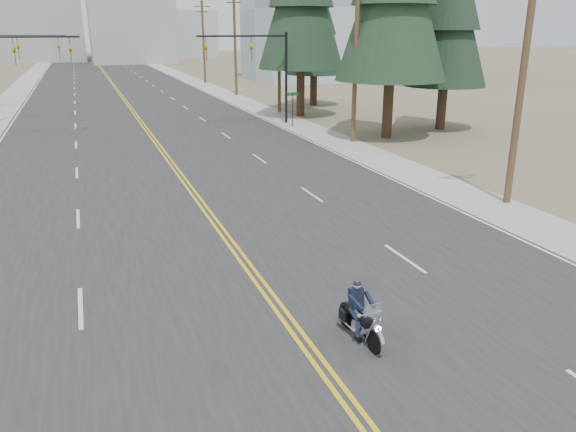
# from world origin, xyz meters

# --- Properties ---
(ground_plane) EXTENTS (400.00, 400.00, 0.00)m
(ground_plane) POSITION_xyz_m (0.00, 0.00, 0.00)
(ground_plane) COLOR #776D56
(ground_plane) RESTS_ON ground
(road) EXTENTS (20.00, 200.00, 0.01)m
(road) POSITION_xyz_m (0.00, 70.00, 0.01)
(road) COLOR #303033
(road) RESTS_ON ground
(sidewalk_left) EXTENTS (3.00, 200.00, 0.01)m
(sidewalk_left) POSITION_xyz_m (-11.50, 70.00, 0.01)
(sidewalk_left) COLOR #A5A5A0
(sidewalk_left) RESTS_ON ground
(sidewalk_right) EXTENTS (3.00, 200.00, 0.01)m
(sidewalk_right) POSITION_xyz_m (11.50, 70.00, 0.01)
(sidewalk_right) COLOR #A5A5A0
(sidewalk_right) RESTS_ON ground
(traffic_mast_left) EXTENTS (7.10, 0.26, 7.00)m
(traffic_mast_left) POSITION_xyz_m (-8.98, 32.00, 4.94)
(traffic_mast_left) COLOR black
(traffic_mast_left) RESTS_ON ground
(traffic_mast_right) EXTENTS (7.10, 0.26, 7.00)m
(traffic_mast_right) POSITION_xyz_m (8.98, 32.00, 4.94)
(traffic_mast_right) COLOR black
(traffic_mast_right) RESTS_ON ground
(traffic_mast_far) EXTENTS (6.10, 0.26, 7.00)m
(traffic_mast_far) POSITION_xyz_m (-9.31, 40.00, 4.87)
(traffic_mast_far) COLOR black
(traffic_mast_far) RESTS_ON ground
(street_sign) EXTENTS (0.90, 0.06, 2.62)m
(street_sign) POSITION_xyz_m (10.80, 30.00, 1.80)
(street_sign) COLOR black
(street_sign) RESTS_ON ground
(utility_pole_a) EXTENTS (2.20, 0.30, 11.00)m
(utility_pole_a) POSITION_xyz_m (12.50, 8.00, 5.73)
(utility_pole_a) COLOR brown
(utility_pole_a) RESTS_ON ground
(utility_pole_b) EXTENTS (2.20, 0.30, 11.50)m
(utility_pole_b) POSITION_xyz_m (12.50, 23.00, 5.98)
(utility_pole_b) COLOR brown
(utility_pole_b) RESTS_ON ground
(utility_pole_c) EXTENTS (2.20, 0.30, 11.00)m
(utility_pole_c) POSITION_xyz_m (12.50, 38.00, 5.73)
(utility_pole_c) COLOR brown
(utility_pole_c) RESTS_ON ground
(utility_pole_d) EXTENTS (2.20, 0.30, 11.50)m
(utility_pole_d) POSITION_xyz_m (12.50, 53.00, 5.98)
(utility_pole_d) COLOR brown
(utility_pole_d) RESTS_ON ground
(utility_pole_e) EXTENTS (2.20, 0.30, 11.00)m
(utility_pole_e) POSITION_xyz_m (12.50, 70.00, 5.73)
(utility_pole_e) COLOR brown
(utility_pole_e) RESTS_ON ground
(glass_building) EXTENTS (24.00, 16.00, 20.00)m
(glass_building) POSITION_xyz_m (32.00, 70.00, 10.00)
(glass_building) COLOR #9EB5CC
(glass_building) RESTS_ON ground
(haze_bldg_b) EXTENTS (18.00, 14.00, 14.00)m
(haze_bldg_b) POSITION_xyz_m (8.00, 125.00, 7.00)
(haze_bldg_b) COLOR #ADB2B7
(haze_bldg_b) RESTS_ON ground
(haze_bldg_c) EXTENTS (16.00, 12.00, 18.00)m
(haze_bldg_c) POSITION_xyz_m (40.00, 110.00, 9.00)
(haze_bldg_c) COLOR #B7BCC6
(haze_bldg_c) RESTS_ON ground
(haze_bldg_d) EXTENTS (20.00, 15.00, 26.00)m
(haze_bldg_d) POSITION_xyz_m (-12.00, 140.00, 13.00)
(haze_bldg_d) COLOR #ADB2B7
(haze_bldg_d) RESTS_ON ground
(haze_bldg_e) EXTENTS (14.00, 14.00, 12.00)m
(haze_bldg_e) POSITION_xyz_m (25.00, 150.00, 6.00)
(haze_bldg_e) COLOR #B7BCC6
(haze_bldg_e) RESTS_ON ground
(motorcyclist) EXTENTS (0.90, 1.89, 1.44)m
(motorcyclist) POSITION_xyz_m (1.34, -0.01, 0.72)
(motorcyclist) COLOR black
(motorcyclist) RESTS_ON ground
(conifer_far) EXTENTS (5.62, 5.62, 15.05)m
(conifer_far) POSITION_xyz_m (17.37, 41.68, 8.63)
(conifer_far) COLOR #382619
(conifer_far) RESTS_ON ground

